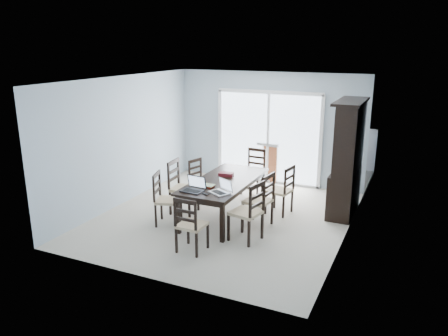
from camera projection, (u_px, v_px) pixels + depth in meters
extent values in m
plane|color=#BFB2A3|center=(224.00, 217.00, 8.36)|extent=(5.00, 5.00, 0.00)
plane|color=white|center=(224.00, 79.00, 7.65)|extent=(5.00, 5.00, 0.00)
cube|color=#9CADBB|center=(269.00, 128.00, 10.19)|extent=(4.50, 0.02, 2.60)
cube|color=#9CADBB|center=(124.00, 140.00, 8.91)|extent=(0.02, 5.00, 2.60)
cube|color=#9CADBB|center=(350.00, 165.00, 7.10)|extent=(0.02, 5.00, 2.60)
cube|color=gray|center=(280.00, 173.00, 11.44)|extent=(4.50, 2.00, 0.10)
cube|color=#99999E|center=(291.00, 143.00, 12.14)|extent=(4.50, 0.06, 1.10)
cube|color=black|center=(224.00, 181.00, 8.16)|extent=(1.00, 2.20, 0.04)
cube|color=black|center=(224.00, 184.00, 8.18)|extent=(0.88, 2.08, 0.10)
cube|color=black|center=(178.00, 215.00, 7.56)|extent=(0.07, 0.07, 0.69)
cube|color=black|center=(222.00, 223.00, 7.22)|extent=(0.07, 0.07, 0.69)
cube|color=black|center=(226.00, 183.00, 9.31)|extent=(0.07, 0.07, 0.69)
cube|color=black|center=(263.00, 188.00, 8.97)|extent=(0.07, 0.07, 0.69)
cube|color=black|center=(344.00, 191.00, 8.53)|extent=(0.45, 1.30, 0.85)
cube|color=black|center=(350.00, 137.00, 8.23)|extent=(0.38, 1.30, 1.30)
cube|color=black|center=(351.00, 102.00, 8.05)|extent=(0.50, 1.38, 0.05)
cube|color=black|center=(335.00, 141.00, 7.94)|extent=(0.02, 0.36, 1.18)
cube|color=black|center=(340.00, 137.00, 8.30)|extent=(0.02, 0.36, 1.18)
cube|color=black|center=(343.00, 133.00, 8.67)|extent=(0.02, 0.36, 1.18)
cube|color=silver|center=(268.00, 139.00, 10.24)|extent=(2.40, 0.02, 2.10)
cube|color=white|center=(269.00, 92.00, 9.93)|extent=(2.52, 0.05, 0.08)
cube|color=white|center=(268.00, 139.00, 10.23)|extent=(0.06, 0.05, 2.10)
cube|color=white|center=(267.00, 181.00, 10.51)|extent=(2.52, 0.05, 0.05)
cube|color=black|center=(162.00, 208.00, 8.21)|extent=(0.04, 0.04, 0.43)
cube|color=black|center=(156.00, 216.00, 7.85)|extent=(0.04, 0.04, 0.43)
cube|color=black|center=(181.00, 209.00, 8.16)|extent=(0.04, 0.04, 0.43)
cube|color=black|center=(177.00, 217.00, 7.80)|extent=(0.04, 0.04, 0.43)
cube|color=#CDAB88|center=(168.00, 200.00, 7.94)|extent=(0.53, 0.53, 0.05)
cube|color=black|center=(180.00, 197.00, 8.80)|extent=(0.04, 0.04, 0.46)
cube|color=black|center=(170.00, 203.00, 8.43)|extent=(0.04, 0.04, 0.46)
cube|color=black|center=(198.00, 199.00, 8.65)|extent=(0.04, 0.04, 0.46)
cube|color=black|center=(189.00, 206.00, 8.29)|extent=(0.04, 0.04, 0.46)
cube|color=#CDAB88|center=(184.00, 189.00, 8.47)|extent=(0.48, 0.48, 0.05)
cube|color=black|center=(202.00, 188.00, 9.42)|extent=(0.04, 0.04, 0.39)
cube|color=black|center=(190.00, 192.00, 9.17)|extent=(0.04, 0.04, 0.39)
cube|color=black|center=(213.00, 192.00, 9.20)|extent=(0.04, 0.04, 0.39)
cube|color=black|center=(202.00, 196.00, 8.95)|extent=(0.04, 0.04, 0.39)
cube|color=#CDAB88|center=(202.00, 182.00, 9.13)|extent=(0.47, 0.47, 0.05)
cube|color=black|center=(249.00, 234.00, 7.07)|extent=(0.04, 0.04, 0.46)
cube|color=black|center=(262.00, 226.00, 7.39)|extent=(0.04, 0.04, 0.46)
cube|color=black|center=(229.00, 228.00, 7.31)|extent=(0.04, 0.04, 0.46)
cube|color=black|center=(242.00, 220.00, 7.62)|extent=(0.04, 0.04, 0.46)
cube|color=#CDAB88|center=(246.00, 213.00, 7.28)|extent=(0.54, 0.54, 0.05)
cube|color=black|center=(262.00, 220.00, 7.67)|extent=(0.04, 0.04, 0.45)
cube|color=black|center=(272.00, 213.00, 7.99)|extent=(0.04, 0.04, 0.45)
cube|color=black|center=(243.00, 215.00, 7.87)|extent=(0.04, 0.04, 0.45)
cube|color=black|center=(253.00, 209.00, 8.19)|extent=(0.04, 0.04, 0.45)
cube|color=#CDAB88|center=(258.00, 201.00, 7.86)|extent=(0.49, 0.49, 0.05)
cube|color=black|center=(283.00, 207.00, 8.27)|extent=(0.04, 0.04, 0.43)
cube|color=black|center=(292.00, 202.00, 8.57)|extent=(0.04, 0.04, 0.43)
cube|color=black|center=(266.00, 203.00, 8.47)|extent=(0.04, 0.04, 0.43)
cube|color=black|center=(275.00, 198.00, 8.78)|extent=(0.04, 0.04, 0.43)
cube|color=#CDAB88|center=(279.00, 191.00, 8.46)|extent=(0.48, 0.48, 0.05)
cube|color=black|center=(176.00, 241.00, 6.89)|extent=(0.03, 0.03, 0.41)
cube|color=black|center=(197.00, 245.00, 6.73)|extent=(0.03, 0.03, 0.41)
cube|color=black|center=(188.00, 232.00, 7.20)|extent=(0.03, 0.03, 0.41)
cube|color=black|center=(208.00, 236.00, 7.05)|extent=(0.03, 0.03, 0.41)
cube|color=#CDAB88|center=(192.00, 225.00, 6.90)|extent=(0.42, 0.42, 0.05)
cube|color=black|center=(264.00, 183.00, 9.74)|extent=(0.04, 0.04, 0.43)
cube|color=black|center=(248.00, 180.00, 9.91)|extent=(0.04, 0.04, 0.43)
cube|color=black|center=(257.00, 187.00, 9.41)|extent=(0.04, 0.04, 0.43)
cube|color=black|center=(241.00, 185.00, 9.58)|extent=(0.04, 0.04, 0.43)
cube|color=#CDAB88|center=(253.00, 173.00, 9.59)|extent=(0.44, 0.44, 0.05)
cube|color=black|center=(192.00, 191.00, 7.51)|extent=(0.39, 0.28, 0.02)
cube|color=silver|center=(192.00, 184.00, 7.48)|extent=(0.33, 0.07, 0.20)
cube|color=silver|center=(219.00, 193.00, 7.43)|extent=(0.41, 0.37, 0.02)
cube|color=silver|center=(219.00, 186.00, 7.40)|extent=(0.29, 0.18, 0.18)
cube|color=maroon|center=(207.00, 186.00, 7.76)|extent=(0.23, 0.19, 0.03)
cube|color=gold|center=(208.00, 185.00, 7.75)|extent=(0.23, 0.18, 0.01)
cube|color=black|center=(206.00, 194.00, 7.38)|extent=(0.13, 0.09, 0.01)
cube|color=#440D0F|center=(226.00, 174.00, 8.38)|extent=(0.30, 0.18, 0.07)
cube|color=brown|center=(259.00, 154.00, 11.36)|extent=(1.98, 1.81, 0.88)
cube|color=gray|center=(259.00, 136.00, 11.23)|extent=(2.03, 1.87, 0.06)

